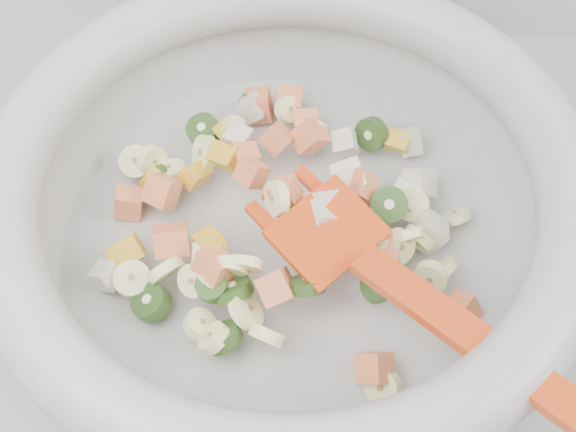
{
  "coord_description": "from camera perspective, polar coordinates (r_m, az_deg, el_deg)",
  "views": [
    {
      "loc": [
        -0.01,
        1.14,
        1.42
      ],
      "look_at": [
        -0.03,
        1.47,
        0.95
      ],
      "focal_mm": 50.0,
      "sensor_mm": 36.0,
      "label": 1
    }
  ],
  "objects": [
    {
      "name": "mixing_bowl",
      "position": [
        0.57,
        0.02,
        0.91
      ],
      "size": [
        0.43,
        0.43,
        0.12
      ],
      "color": "#B9B8B6",
      "rests_on": "counter"
    }
  ]
}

